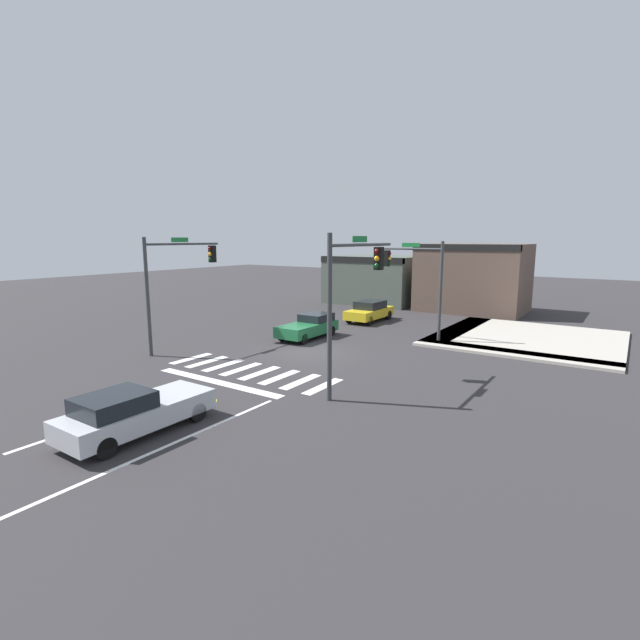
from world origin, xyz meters
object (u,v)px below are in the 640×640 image
(traffic_signal_southeast, at_px, (353,284))
(traffic_signal_southwest, at_px, (177,272))
(car_silver, at_px, (133,412))
(car_yellow, at_px, (370,311))
(car_green, at_px, (309,326))
(traffic_signal_northeast, at_px, (416,273))

(traffic_signal_southeast, bearing_deg, traffic_signal_southwest, 86.40)
(car_silver, relative_size, car_yellow, 1.07)
(car_silver, bearing_deg, car_green, 14.56)
(traffic_signal_southeast, height_order, traffic_signal_northeast, traffic_signal_southeast)
(traffic_signal_northeast, relative_size, car_silver, 1.22)
(traffic_signal_southwest, xyz_separation_m, traffic_signal_northeast, (9.53, 9.27, -0.22))
(traffic_signal_southeast, bearing_deg, car_green, 45.34)
(traffic_signal_southwest, distance_m, car_yellow, 14.46)
(traffic_signal_southwest, bearing_deg, traffic_signal_northeast, -45.80)
(traffic_signal_southeast, height_order, car_silver, traffic_signal_southeast)
(traffic_signal_southeast, bearing_deg, traffic_signal_northeast, 9.06)
(car_silver, height_order, car_green, car_silver)
(traffic_signal_northeast, height_order, car_green, traffic_signal_northeast)
(car_green, bearing_deg, car_yellow, 177.77)
(car_silver, height_order, car_yellow, car_yellow)
(traffic_signal_southeast, relative_size, car_silver, 1.30)
(car_silver, bearing_deg, car_yellow, 9.16)
(traffic_signal_southwest, relative_size, car_green, 1.41)
(traffic_signal_northeast, xyz_separation_m, car_yellow, (-5.16, 4.09, -3.18))
(car_silver, distance_m, car_green, 14.93)
(traffic_signal_southwest, bearing_deg, traffic_signal_southeast, -93.60)
(car_silver, bearing_deg, traffic_signal_northeast, -5.52)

